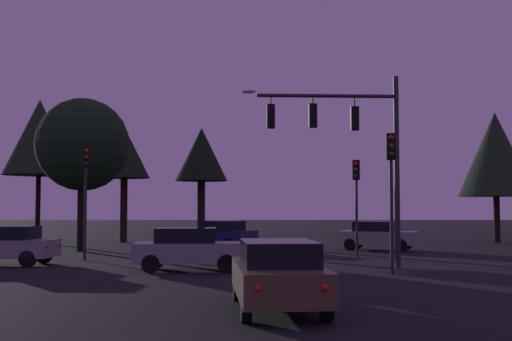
{
  "coord_description": "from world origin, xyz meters",
  "views": [
    {
      "loc": [
        1.38,
        -5.69,
        2.24
      ],
      "look_at": [
        1.29,
        21.18,
        3.82
      ],
      "focal_mm": 44.43,
      "sensor_mm": 36.0,
      "label": 1
    }
  ],
  "objects_px": {
    "tree_lot_edge": "(203,156)",
    "tree_center_horizon": "(42,137)",
    "tree_right_cluster": "(498,154)",
    "traffic_signal_mast_arm": "(351,136)",
    "traffic_light_corner_right": "(88,180)",
    "tree_left_far": "(126,154)",
    "car_nearside_lane": "(280,274)",
    "car_parked_lot": "(380,235)",
    "car_far_lane": "(222,234)",
    "traffic_light_median": "(358,188)",
    "tree_behind_sign": "(85,145)",
    "car_crossing_left": "(7,245)",
    "traffic_light_corner_left": "(393,175)",
    "car_crossing_right": "(191,248)"
  },
  "relations": [
    {
      "from": "tree_right_cluster",
      "to": "tree_lot_edge",
      "type": "relative_size",
      "value": 1.13
    },
    {
      "from": "traffic_light_corner_left",
      "to": "tree_right_cluster",
      "type": "bearing_deg",
      "value": 60.56
    },
    {
      "from": "traffic_light_corner_left",
      "to": "tree_center_horizon",
      "type": "relative_size",
      "value": 0.51
    },
    {
      "from": "car_nearside_lane",
      "to": "car_parked_lot",
      "type": "xyz_separation_m",
      "value": [
        5.92,
        19.43,
        -0.0
      ]
    },
    {
      "from": "traffic_light_median",
      "to": "tree_behind_sign",
      "type": "relative_size",
      "value": 0.56
    },
    {
      "from": "traffic_signal_mast_arm",
      "to": "tree_right_cluster",
      "type": "distance_m",
      "value": 20.74
    },
    {
      "from": "traffic_signal_mast_arm",
      "to": "car_far_lane",
      "type": "height_order",
      "value": "traffic_signal_mast_arm"
    },
    {
      "from": "car_far_lane",
      "to": "traffic_light_corner_right",
      "type": "bearing_deg",
      "value": -124.38
    },
    {
      "from": "car_nearside_lane",
      "to": "car_crossing_left",
      "type": "relative_size",
      "value": 1.13
    },
    {
      "from": "car_nearside_lane",
      "to": "car_parked_lot",
      "type": "bearing_deg",
      "value": 73.05
    },
    {
      "from": "car_nearside_lane",
      "to": "car_crossing_left",
      "type": "distance_m",
      "value": 14.91
    },
    {
      "from": "traffic_light_corner_right",
      "to": "car_crossing_left",
      "type": "xyz_separation_m",
      "value": [
        -2.48,
        -2.42,
        -2.61
      ]
    },
    {
      "from": "traffic_light_median",
      "to": "tree_right_cluster",
      "type": "distance_m",
      "value": 16.46
    },
    {
      "from": "traffic_light_corner_right",
      "to": "car_crossing_left",
      "type": "distance_m",
      "value": 4.34
    },
    {
      "from": "traffic_light_corner_left",
      "to": "car_nearside_lane",
      "type": "relative_size",
      "value": 1.03
    },
    {
      "from": "tree_behind_sign",
      "to": "traffic_light_corner_left",
      "type": "bearing_deg",
      "value": -39.55
    },
    {
      "from": "car_crossing_left",
      "to": "car_parked_lot",
      "type": "bearing_deg",
      "value": 28.04
    },
    {
      "from": "tree_left_far",
      "to": "tree_center_horizon",
      "type": "bearing_deg",
      "value": -176.57
    },
    {
      "from": "traffic_signal_mast_arm",
      "to": "tree_right_cluster",
      "type": "bearing_deg",
      "value": 54.84
    },
    {
      "from": "traffic_light_median",
      "to": "tree_lot_edge",
      "type": "distance_m",
      "value": 15.14
    },
    {
      "from": "car_parked_lot",
      "to": "traffic_light_corner_right",
      "type": "bearing_deg",
      "value": -155.63
    },
    {
      "from": "tree_behind_sign",
      "to": "tree_left_far",
      "type": "bearing_deg",
      "value": 87.46
    },
    {
      "from": "car_far_lane",
      "to": "tree_behind_sign",
      "type": "relative_size",
      "value": 0.54
    },
    {
      "from": "traffic_light_corner_right",
      "to": "traffic_light_corner_left",
      "type": "bearing_deg",
      "value": -26.09
    },
    {
      "from": "tree_behind_sign",
      "to": "car_crossing_left",
      "type": "bearing_deg",
      "value": -96.28
    },
    {
      "from": "car_crossing_right",
      "to": "car_far_lane",
      "type": "height_order",
      "value": "same"
    },
    {
      "from": "traffic_light_corner_left",
      "to": "tree_behind_sign",
      "type": "height_order",
      "value": "tree_behind_sign"
    },
    {
      "from": "traffic_light_corner_right",
      "to": "tree_left_far",
      "type": "height_order",
      "value": "tree_left_far"
    },
    {
      "from": "tree_lot_edge",
      "to": "tree_right_cluster",
      "type": "bearing_deg",
      "value": -1.46
    },
    {
      "from": "car_crossing_right",
      "to": "tree_right_cluster",
      "type": "bearing_deg",
      "value": 45.29
    },
    {
      "from": "traffic_signal_mast_arm",
      "to": "tree_lot_edge",
      "type": "bearing_deg",
      "value": 112.02
    },
    {
      "from": "tree_behind_sign",
      "to": "tree_lot_edge",
      "type": "relative_size",
      "value": 1.06
    },
    {
      "from": "tree_right_cluster",
      "to": "traffic_light_corner_right",
      "type": "bearing_deg",
      "value": -149.48
    },
    {
      "from": "traffic_light_corner_right",
      "to": "tree_right_cluster",
      "type": "height_order",
      "value": "tree_right_cluster"
    },
    {
      "from": "tree_center_horizon",
      "to": "tree_right_cluster",
      "type": "bearing_deg",
      "value": -0.26
    },
    {
      "from": "car_parked_lot",
      "to": "tree_right_cluster",
      "type": "distance_m",
      "value": 12.54
    },
    {
      "from": "tree_behind_sign",
      "to": "tree_right_cluster",
      "type": "bearing_deg",
      "value": 18.32
    },
    {
      "from": "car_crossing_left",
      "to": "traffic_signal_mast_arm",
      "type": "bearing_deg",
      "value": -4.79
    },
    {
      "from": "tree_center_horizon",
      "to": "tree_left_far",
      "type": "bearing_deg",
      "value": 3.43
    },
    {
      "from": "car_parked_lot",
      "to": "tree_center_horizon",
      "type": "distance_m",
      "value": 22.51
    },
    {
      "from": "tree_lot_edge",
      "to": "tree_center_horizon",
      "type": "bearing_deg",
      "value": -178.08
    },
    {
      "from": "traffic_light_corner_left",
      "to": "car_nearside_lane",
      "type": "bearing_deg",
      "value": -119.01
    },
    {
      "from": "car_far_lane",
      "to": "tree_right_cluster",
      "type": "height_order",
      "value": "tree_right_cluster"
    },
    {
      "from": "traffic_light_corner_right",
      "to": "tree_center_horizon",
      "type": "relative_size",
      "value": 0.52
    },
    {
      "from": "traffic_light_median",
      "to": "tree_right_cluster",
      "type": "height_order",
      "value": "tree_right_cluster"
    },
    {
      "from": "traffic_light_corner_left",
      "to": "car_far_lane",
      "type": "xyz_separation_m",
      "value": [
        -6.54,
        13.65,
        -2.56
      ]
    },
    {
      "from": "tree_behind_sign",
      "to": "traffic_light_corner_right",
      "type": "bearing_deg",
      "value": -73.03
    },
    {
      "from": "car_far_lane",
      "to": "car_parked_lot",
      "type": "bearing_deg",
      "value": -10.89
    },
    {
      "from": "car_far_lane",
      "to": "tree_left_far",
      "type": "height_order",
      "value": "tree_left_far"
    },
    {
      "from": "traffic_light_corner_right",
      "to": "tree_behind_sign",
      "type": "relative_size",
      "value": 0.61
    }
  ]
}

